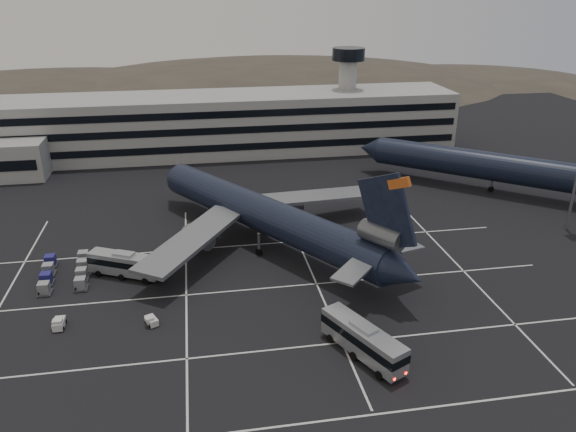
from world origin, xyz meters
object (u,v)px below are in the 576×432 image
(uld_cluster, at_px, (65,272))
(trijet_main, at_px, (268,216))
(tug_a, at_px, (59,324))
(bus_far, at_px, (125,263))
(bus_near, at_px, (363,339))

(uld_cluster, bearing_deg, trijet_main, 9.92)
(trijet_main, bearing_deg, uld_cluster, 156.24)
(tug_a, relative_size, uld_cluster, 0.20)
(uld_cluster, bearing_deg, bus_far, -8.11)
(tug_a, bearing_deg, trijet_main, 33.02)
(trijet_main, height_order, bus_far, trijet_main)
(trijet_main, relative_size, tug_a, 22.41)
(bus_near, height_order, uld_cluster, bus_near)
(tug_a, height_order, uld_cluster, uld_cluster)
(tug_a, bearing_deg, bus_near, -18.40)
(bus_near, bearing_deg, tug_a, 135.92)
(bus_near, distance_m, bus_far, 36.62)
(bus_near, height_order, tug_a, bus_near)
(trijet_main, xyz_separation_m, bus_far, (-21.47, -6.46, -3.18))
(trijet_main, distance_m, bus_far, 22.64)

